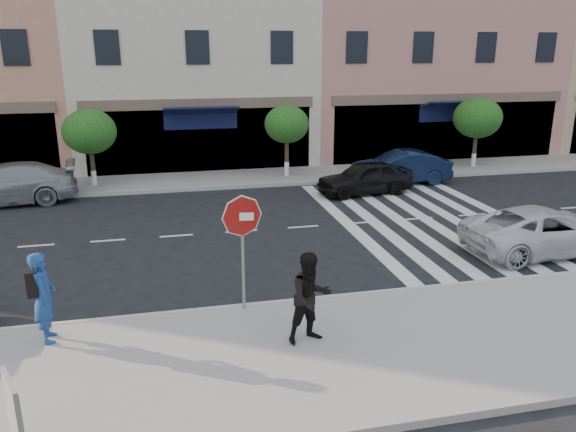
# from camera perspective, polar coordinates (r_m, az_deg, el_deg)

# --- Properties ---
(ground) EXTENTS (120.00, 120.00, 0.00)m
(ground) POSITION_cam_1_polar(r_m,az_deg,el_deg) (13.91, -2.36, -6.64)
(ground) COLOR black
(ground) RESTS_ON ground
(sidewalk_near) EXTENTS (60.00, 4.50, 0.15)m
(sidewalk_near) POSITION_cam_1_polar(r_m,az_deg,el_deg) (10.61, 1.49, -14.15)
(sidewalk_near) COLOR gray
(sidewalk_near) RESTS_ON ground
(sidewalk_far) EXTENTS (60.00, 3.00, 0.15)m
(sidewalk_far) POSITION_cam_1_polar(r_m,az_deg,el_deg) (24.29, -7.17, 3.71)
(sidewalk_far) COLOR gray
(sidewalk_far) RESTS_ON ground
(building_centre) EXTENTS (11.00, 9.00, 11.00)m
(building_centre) POSITION_cam_1_polar(r_m,az_deg,el_deg) (29.61, -9.84, 16.53)
(building_centre) COLOR beige
(building_centre) RESTS_ON ground
(building_east_mid) EXTENTS (13.00, 9.00, 13.00)m
(building_east_mid) POSITION_cam_1_polar(r_m,az_deg,el_deg) (32.63, 12.76, 18.14)
(building_east_mid) COLOR tan
(building_east_mid) RESTS_ON ground
(street_tree_wb) EXTENTS (2.10, 2.10, 3.06)m
(street_tree_wb) POSITION_cam_1_polar(r_m,az_deg,el_deg) (23.73, -19.53, 8.06)
(street_tree_wb) COLOR #473323
(street_tree_wb) RESTS_ON sidewalk_far
(street_tree_c) EXTENTS (1.90, 1.90, 3.04)m
(street_tree_c) POSITION_cam_1_polar(r_m,az_deg,el_deg) (24.15, -0.13, 9.27)
(street_tree_c) COLOR #473323
(street_tree_c) RESTS_ON sidewalk_far
(street_tree_ea) EXTENTS (2.20, 2.20, 3.19)m
(street_tree_ea) POSITION_cam_1_polar(r_m,az_deg,el_deg) (27.56, 18.70, 9.41)
(street_tree_ea) COLOR #473323
(street_tree_ea) RESTS_ON sidewalk_far
(stop_sign) EXTENTS (0.88, 0.16, 2.52)m
(stop_sign) POSITION_cam_1_polar(r_m,az_deg,el_deg) (11.55, -4.67, -1.16)
(stop_sign) COLOR gray
(stop_sign) RESTS_ON sidewalk_near
(photographer) EXTENTS (0.51, 0.70, 1.78)m
(photographer) POSITION_cam_1_polar(r_m,az_deg,el_deg) (11.55, -23.52, -7.55)
(photographer) COLOR navy
(photographer) RESTS_ON sidewalk_near
(walker) EXTENTS (0.99, 0.85, 1.77)m
(walker) POSITION_cam_1_polar(r_m,az_deg,el_deg) (10.60, 2.30, -8.31)
(walker) COLOR black
(walker) RESTS_ON sidewalk_near
(poster_board) EXTENTS (0.37, 0.76, 1.22)m
(poster_board) POSITION_cam_1_polar(r_m,az_deg,el_deg) (8.79, -25.94, -18.11)
(poster_board) COLOR beige
(poster_board) RESTS_ON sidewalk_near
(car_near_right) EXTENTS (4.69, 2.34, 1.28)m
(car_near_right) POSITION_cam_1_polar(r_m,az_deg,el_deg) (17.18, 24.65, -1.32)
(car_near_right) COLOR silver
(car_near_right) RESTS_ON ground
(car_far_left) EXTENTS (5.25, 2.64, 1.46)m
(car_far_left) POSITION_cam_1_polar(r_m,az_deg,el_deg) (22.89, -26.92, 2.88)
(car_far_left) COLOR gray
(car_far_left) RESTS_ON ground
(car_far_mid) EXTENTS (3.92, 2.00, 1.28)m
(car_far_mid) POSITION_cam_1_polar(r_m,az_deg,el_deg) (22.12, 7.82, 3.89)
(car_far_mid) COLOR black
(car_far_mid) RESTS_ON ground
(car_far_right) EXTENTS (4.21, 1.65, 1.36)m
(car_far_right) POSITION_cam_1_polar(r_m,az_deg,el_deg) (24.08, 11.33, 4.88)
(car_far_right) COLOR #0D1932
(car_far_right) RESTS_ON ground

